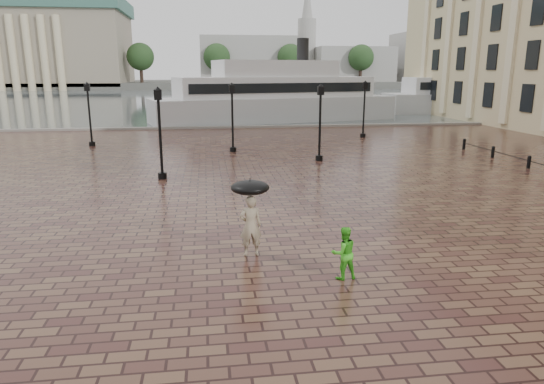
% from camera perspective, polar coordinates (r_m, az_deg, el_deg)
% --- Properties ---
extents(ground, '(300.00, 300.00, 0.00)m').
position_cam_1_polar(ground, '(15.74, 6.44, -5.56)').
color(ground, '#381D19').
rests_on(ground, ground).
extents(harbour_water, '(240.00, 240.00, 0.00)m').
position_cam_1_polar(harbour_water, '(106.57, -5.77, 11.11)').
color(harbour_water, '#404B4E').
rests_on(harbour_water, ground).
extents(quay_edge, '(80.00, 0.60, 0.30)m').
position_cam_1_polar(quay_edge, '(46.81, -3.10, 7.55)').
color(quay_edge, slate).
rests_on(quay_edge, ground).
extents(far_shore, '(300.00, 60.00, 2.00)m').
position_cam_1_polar(far_shore, '(174.46, -6.60, 12.51)').
color(far_shore, '#4C4C47').
rests_on(far_shore, ground).
extents(museum, '(57.00, 32.50, 26.00)m').
position_cam_1_polar(museum, '(167.28, -26.55, 15.56)').
color(museum, gray).
rests_on(museum, ground).
extents(distant_skyline, '(102.50, 22.00, 33.00)m').
position_cam_1_polar(distant_skyline, '(172.40, 10.20, 15.19)').
color(distant_skyline, '#989690').
rests_on(distant_skyline, ground).
extents(far_trees, '(188.00, 8.00, 13.50)m').
position_cam_1_polar(far_trees, '(152.47, -6.51, 15.48)').
color(far_trees, '#2D2119').
rests_on(far_trees, ground).
extents(street_lamps, '(21.44, 14.44, 4.40)m').
position_cam_1_polar(street_lamps, '(32.17, -3.92, 8.76)').
color(street_lamps, black).
rests_on(street_lamps, ground).
extents(adult_pedestrian, '(0.69, 0.47, 1.81)m').
position_cam_1_polar(adult_pedestrian, '(14.07, -2.55, -3.99)').
color(adult_pedestrian, gray).
rests_on(adult_pedestrian, ground).
extents(child_pedestrian, '(0.75, 0.63, 1.40)m').
position_cam_1_polar(child_pedestrian, '(12.71, 8.43, -7.10)').
color(child_pedestrian, green).
rests_on(child_pedestrian, ground).
extents(ferry_near, '(27.33, 12.89, 8.72)m').
position_cam_1_polar(ferry_near, '(53.24, 0.43, 11.17)').
color(ferry_near, '#BDBDBD').
rests_on(ferry_near, ground).
extents(ferry_far, '(25.95, 7.50, 8.42)m').
position_cam_1_polar(ferry_far, '(70.27, 23.74, 10.63)').
color(ferry_far, '#BDBDBD').
rests_on(ferry_far, ground).
extents(umbrella, '(1.10, 1.10, 1.17)m').
position_cam_1_polar(umbrella, '(13.76, -2.60, 0.53)').
color(umbrella, black).
rests_on(umbrella, ground).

